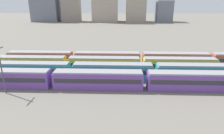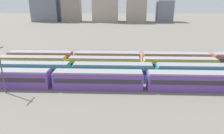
% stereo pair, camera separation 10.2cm
% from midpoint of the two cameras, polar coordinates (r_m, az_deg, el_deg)
% --- Properties ---
extents(ground_plane, '(600.00, 600.00, 0.00)m').
position_cam_midpoint_polar(ground_plane, '(51.86, -22.62, -1.88)').
color(ground_plane, slate).
extents(train_track_2, '(55.80, 3.06, 3.75)m').
position_cam_midpoint_polar(train_track_2, '(49.13, -2.38, 0.83)').
color(train_track_2, yellow).
rests_on(train_track_2, ground_plane).
extents(train_track_3, '(93.60, 3.06, 3.75)m').
position_cam_midpoint_polar(train_track_3, '(56.17, 18.17, 2.16)').
color(train_track_3, '#BC4C38').
rests_on(train_track_3, ground_plane).
extents(catenary_pole_0, '(0.24, 3.20, 9.40)m').
position_cam_midpoint_polar(catenary_pole_0, '(41.53, -29.88, -0.13)').
color(catenary_pole_0, '#4C4C51').
rests_on(catenary_pole_0, ground_plane).
extents(distant_building_0, '(24.13, 16.25, 31.34)m').
position_cam_midpoint_polar(distant_building_0, '(199.88, -19.10, 17.07)').
color(distant_building_0, slate).
rests_on(distant_building_0, ground_plane).
extents(distant_building_1, '(16.04, 13.65, 25.14)m').
position_cam_midpoint_polar(distant_building_1, '(192.79, -11.91, 16.71)').
color(distant_building_1, gray).
rests_on(distant_building_1, ground_plane).
extents(distant_building_3, '(17.61, 15.68, 31.55)m').
position_cam_midpoint_polar(distant_building_3, '(188.00, 7.07, 17.90)').
color(distant_building_3, '#A89989').
rests_on(distant_building_3, ground_plane).
extents(distant_building_4, '(14.10, 15.02, 18.93)m').
position_cam_midpoint_polar(distant_building_4, '(191.95, 15.01, 15.56)').
color(distant_building_4, slate).
rests_on(distant_building_4, ground_plane).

